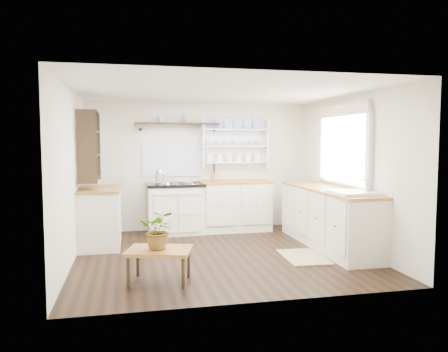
% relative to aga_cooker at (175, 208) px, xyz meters
% --- Properties ---
extents(floor, '(4.00, 3.80, 0.01)m').
position_rel_aga_cooker_xyz_m(floor, '(0.47, -1.57, -0.45)').
color(floor, black).
rests_on(floor, ground).
extents(wall_back, '(4.00, 0.02, 2.30)m').
position_rel_aga_cooker_xyz_m(wall_back, '(0.47, 0.33, 0.70)').
color(wall_back, beige).
rests_on(wall_back, ground).
extents(wall_right, '(0.02, 3.80, 2.30)m').
position_rel_aga_cooker_xyz_m(wall_right, '(2.47, -1.57, 0.70)').
color(wall_right, beige).
rests_on(wall_right, ground).
extents(wall_left, '(0.02, 3.80, 2.30)m').
position_rel_aga_cooker_xyz_m(wall_left, '(-1.53, -1.57, 0.70)').
color(wall_left, beige).
rests_on(wall_left, ground).
extents(ceiling, '(4.00, 3.80, 0.01)m').
position_rel_aga_cooker_xyz_m(ceiling, '(0.47, -1.57, 1.85)').
color(ceiling, white).
rests_on(ceiling, wall_back).
extents(window, '(0.08, 1.55, 1.22)m').
position_rel_aga_cooker_xyz_m(window, '(2.42, -1.42, 1.12)').
color(window, white).
rests_on(window, wall_right).
extents(aga_cooker, '(0.98, 0.69, 0.91)m').
position_rel_aga_cooker_xyz_m(aga_cooker, '(0.00, 0.00, 0.00)').
color(aga_cooker, '#ECE5CC').
rests_on(aga_cooker, floor).
extents(back_cabinets, '(1.27, 0.63, 0.90)m').
position_rel_aga_cooker_xyz_m(back_cabinets, '(1.07, 0.03, 0.01)').
color(back_cabinets, beige).
rests_on(back_cabinets, floor).
extents(right_cabinets, '(0.62, 2.43, 0.90)m').
position_rel_aga_cooker_xyz_m(right_cabinets, '(2.17, -1.47, 0.01)').
color(right_cabinets, beige).
rests_on(right_cabinets, floor).
extents(belfast_sink, '(0.55, 0.60, 0.45)m').
position_rel_aga_cooker_xyz_m(belfast_sink, '(2.17, -2.22, 0.35)').
color(belfast_sink, white).
rests_on(belfast_sink, right_cabinets).
extents(left_cabinets, '(0.62, 1.13, 0.90)m').
position_rel_aga_cooker_xyz_m(left_cabinets, '(-1.23, -0.67, 0.01)').
color(left_cabinets, beige).
rests_on(left_cabinets, floor).
extents(plate_rack, '(1.20, 0.22, 0.90)m').
position_rel_aga_cooker_xyz_m(plate_rack, '(1.12, 0.29, 1.11)').
color(plate_rack, white).
rests_on(plate_rack, wall_back).
extents(high_shelf, '(1.50, 0.29, 0.16)m').
position_rel_aga_cooker_xyz_m(high_shelf, '(0.07, 0.21, 1.46)').
color(high_shelf, black).
rests_on(high_shelf, wall_back).
extents(left_shelving, '(0.28, 0.80, 1.05)m').
position_rel_aga_cooker_xyz_m(left_shelving, '(-1.37, -0.67, 1.10)').
color(left_shelving, black).
rests_on(left_shelving, wall_left).
extents(kettle, '(0.17, 0.17, 0.20)m').
position_rel_aga_cooker_xyz_m(kettle, '(-0.28, -0.12, 0.58)').
color(kettle, silver).
rests_on(kettle, aga_cooker).
extents(utensil_crock, '(0.11, 0.11, 0.13)m').
position_rel_aga_cooker_xyz_m(utensil_crock, '(0.70, 0.11, 0.53)').
color(utensil_crock, '#9D5F39').
rests_on(utensil_crock, back_cabinets).
extents(center_table, '(0.83, 0.69, 0.39)m').
position_rel_aga_cooker_xyz_m(center_table, '(-0.46, -2.63, -0.11)').
color(center_table, brown).
rests_on(center_table, floor).
extents(potted_plant, '(0.46, 0.42, 0.45)m').
position_rel_aga_cooker_xyz_m(potted_plant, '(-0.46, -2.63, 0.16)').
color(potted_plant, '#3F7233').
rests_on(potted_plant, center_table).
extents(floor_rug, '(0.59, 0.88, 0.02)m').
position_rel_aga_cooker_xyz_m(floor_rug, '(1.57, -1.99, -0.44)').
color(floor_rug, olive).
rests_on(floor_rug, floor).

